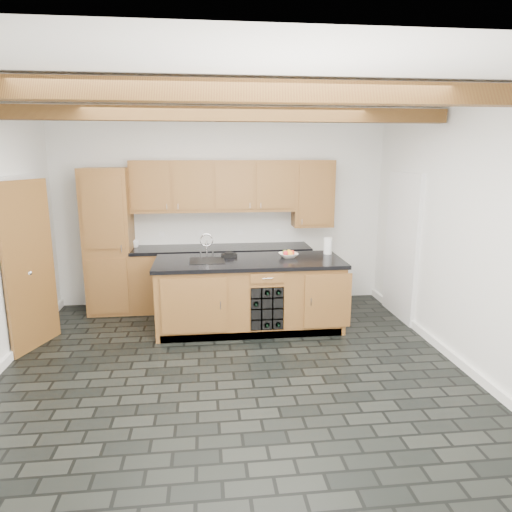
{
  "coord_description": "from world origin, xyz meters",
  "views": [
    {
      "loc": [
        -0.26,
        -4.5,
        2.27
      ],
      "look_at": [
        0.33,
        0.8,
        1.09
      ],
      "focal_mm": 32.0,
      "sensor_mm": 36.0,
      "label": 1
    }
  ],
  "objects_px": {
    "island": "(250,294)",
    "paper_towel": "(328,246)",
    "kitchen_scale": "(229,255)",
    "fruit_bowl": "(288,255)"
  },
  "relations": [
    {
      "from": "island",
      "to": "paper_towel",
      "type": "distance_m",
      "value": 1.28
    },
    {
      "from": "kitchen_scale",
      "to": "fruit_bowl",
      "type": "height_order",
      "value": "same"
    },
    {
      "from": "island",
      "to": "fruit_bowl",
      "type": "bearing_deg",
      "value": 9.84
    },
    {
      "from": "kitchen_scale",
      "to": "paper_towel",
      "type": "relative_size",
      "value": 0.94
    },
    {
      "from": "fruit_bowl",
      "to": "kitchen_scale",
      "type": "bearing_deg",
      "value": 171.11
    },
    {
      "from": "fruit_bowl",
      "to": "island",
      "type": "bearing_deg",
      "value": -170.16
    },
    {
      "from": "paper_towel",
      "to": "fruit_bowl",
      "type": "bearing_deg",
      "value": -164.2
    },
    {
      "from": "paper_towel",
      "to": "island",
      "type": "bearing_deg",
      "value": -167.0
    },
    {
      "from": "kitchen_scale",
      "to": "paper_towel",
      "type": "height_order",
      "value": "paper_towel"
    },
    {
      "from": "island",
      "to": "paper_towel",
      "type": "bearing_deg",
      "value": 13.0
    }
  ]
}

